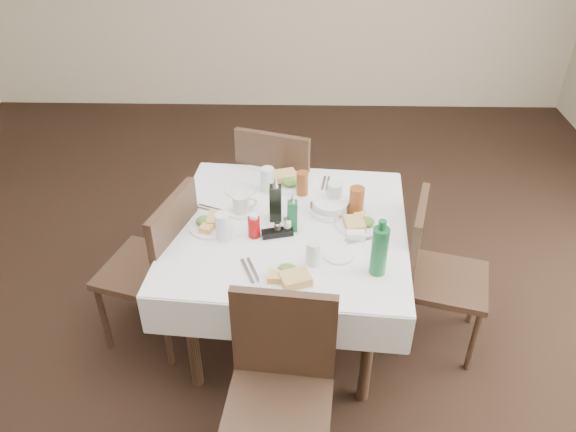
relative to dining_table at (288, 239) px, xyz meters
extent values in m
plane|color=black|center=(-0.21, -0.21, -0.67)|extent=(7.00, 7.00, 0.00)
cylinder|color=#311E14|center=(-0.48, -0.40, -0.31)|extent=(0.06, 0.06, 0.72)
cylinder|color=#311E14|center=(-0.40, 0.48, -0.31)|extent=(0.06, 0.06, 0.72)
cylinder|color=#311E14|center=(0.40, -0.48, -0.31)|extent=(0.06, 0.06, 0.72)
cylinder|color=#311E14|center=(0.48, 0.40, -0.31)|extent=(0.06, 0.06, 0.72)
cube|color=#311E14|center=(0.00, 0.00, 0.06)|extent=(1.19, 1.19, 0.03)
cube|color=white|center=(0.00, 0.00, 0.08)|extent=(1.31, 1.31, 0.01)
cube|color=white|center=(0.05, 0.60, -0.03)|extent=(1.21, 0.11, 0.22)
cube|color=white|center=(-0.05, -0.60, -0.03)|extent=(1.21, 0.11, 0.22)
cube|color=white|center=(0.60, -0.05, -0.03)|extent=(0.11, 1.21, 0.22)
cube|color=white|center=(-0.60, 0.05, -0.03)|extent=(0.11, 1.21, 0.22)
cube|color=#311E14|center=(-0.05, 0.81, -0.20)|extent=(0.59, 0.59, 0.04)
cube|color=#311E14|center=(-0.11, 0.61, 0.06)|extent=(0.46, 0.18, 0.51)
cylinder|color=#311E14|center=(0.21, 0.94, -0.44)|extent=(0.04, 0.04, 0.48)
cylinder|color=#311E14|center=(0.08, 0.56, -0.44)|extent=(0.04, 0.04, 0.48)
cylinder|color=#311E14|center=(-0.18, 1.06, -0.44)|extent=(0.04, 0.04, 0.48)
cylinder|color=#311E14|center=(-0.30, 0.68, -0.44)|extent=(0.04, 0.04, 0.48)
cube|color=#311E14|center=(-0.02, -0.91, -0.22)|extent=(0.49, 0.49, 0.04)
cube|color=#311E14|center=(0.00, -0.71, 0.02)|extent=(0.45, 0.09, 0.49)
cylinder|color=#311E14|center=(-0.19, -0.70, -0.45)|extent=(0.04, 0.04, 0.45)
cylinder|color=#311E14|center=(0.19, -0.74, -0.45)|extent=(0.04, 0.04, 0.45)
cube|color=#311E14|center=(0.87, -0.04, -0.24)|extent=(0.52, 0.52, 0.04)
cube|color=#311E14|center=(0.68, 0.01, -0.01)|extent=(0.15, 0.42, 0.46)
cylinder|color=#311E14|center=(1.00, -0.27, -0.46)|extent=(0.03, 0.03, 0.44)
cylinder|color=#311E14|center=(0.64, -0.17, -0.46)|extent=(0.03, 0.03, 0.44)
cylinder|color=#311E14|center=(1.09, 0.09, -0.46)|extent=(0.03, 0.03, 0.44)
cylinder|color=#311E14|center=(0.74, 0.18, -0.46)|extent=(0.03, 0.03, 0.44)
cube|color=#311E14|center=(-0.77, -0.02, -0.21)|extent=(0.57, 0.57, 0.04)
cube|color=#311E14|center=(-0.58, -0.08, 0.04)|extent=(0.17, 0.45, 0.50)
cylinder|color=#311E14|center=(-0.91, 0.22, -0.44)|extent=(0.04, 0.04, 0.47)
cylinder|color=#311E14|center=(-0.53, 0.11, -0.44)|extent=(0.04, 0.04, 0.47)
cylinder|color=#311E14|center=(-1.02, -0.16, -0.44)|extent=(0.04, 0.04, 0.47)
cylinder|color=#311E14|center=(-0.64, -0.27, -0.44)|extent=(0.04, 0.04, 0.47)
cylinder|color=white|center=(0.01, 0.42, 0.09)|extent=(0.26, 0.26, 0.01)
cube|color=tan|center=(-0.03, 0.44, 0.12)|extent=(0.16, 0.14, 0.04)
cube|color=#DDB253|center=(0.05, 0.42, 0.12)|extent=(0.09, 0.07, 0.03)
ellipsoid|color=#235B19|center=(0.00, 0.38, 0.12)|extent=(0.10, 0.09, 0.04)
cylinder|color=white|center=(0.01, -0.44, 0.09)|extent=(0.25, 0.25, 0.01)
cube|color=tan|center=(0.04, -0.46, 0.12)|extent=(0.16, 0.14, 0.04)
cube|color=#DDB253|center=(-0.04, -0.44, 0.12)|extent=(0.09, 0.07, 0.03)
ellipsoid|color=#235B19|center=(0.01, -0.40, 0.12)|extent=(0.09, 0.08, 0.04)
cylinder|color=white|center=(0.36, 0.01, 0.09)|extent=(0.23, 0.23, 0.01)
cube|color=tan|center=(0.34, -0.02, 0.12)|extent=(0.11, 0.13, 0.04)
cube|color=#DDB253|center=(0.37, 0.05, 0.11)|extent=(0.07, 0.09, 0.03)
ellipsoid|color=#235B19|center=(0.40, 0.00, 0.12)|extent=(0.09, 0.08, 0.04)
cylinder|color=white|center=(-0.40, -0.02, 0.09)|extent=(0.23, 0.23, 0.01)
cube|color=tan|center=(-0.37, 0.00, 0.12)|extent=(0.10, 0.12, 0.04)
cube|color=#DDB253|center=(-0.41, -0.06, 0.11)|extent=(0.08, 0.09, 0.03)
ellipsoid|color=#235B19|center=(-0.43, -0.01, 0.12)|extent=(0.09, 0.08, 0.04)
cylinder|color=white|center=(-0.28, 0.32, 0.09)|extent=(0.17, 0.17, 0.01)
cylinder|color=white|center=(0.25, -0.24, 0.09)|extent=(0.15, 0.15, 0.01)
cylinder|color=silver|center=(-0.12, 0.34, 0.16)|extent=(0.08, 0.08, 0.14)
cylinder|color=silver|center=(0.12, -0.31, 0.15)|extent=(0.07, 0.07, 0.12)
cylinder|color=silver|center=(0.24, 0.18, 0.16)|extent=(0.08, 0.08, 0.15)
cylinder|color=silver|center=(-0.32, -0.12, 0.16)|extent=(0.08, 0.08, 0.14)
cylinder|color=brown|center=(0.07, 0.31, 0.16)|extent=(0.07, 0.07, 0.14)
cylinder|color=brown|center=(0.36, 0.11, 0.17)|extent=(0.08, 0.08, 0.16)
cylinder|color=silver|center=(0.22, 0.13, 0.11)|extent=(0.21, 0.21, 0.04)
cylinder|color=white|center=(0.22, 0.13, 0.14)|extent=(0.19, 0.19, 0.04)
cube|color=black|center=(-0.07, 0.06, 0.19)|extent=(0.06, 0.06, 0.20)
cone|color=silver|center=(-0.07, 0.06, 0.32)|extent=(0.03, 0.03, 0.06)
cube|color=#175D30|center=(0.02, -0.04, 0.17)|extent=(0.05, 0.05, 0.17)
cone|color=silver|center=(0.02, -0.04, 0.28)|extent=(0.03, 0.03, 0.05)
cylinder|color=#AB080C|center=(-0.17, -0.10, 0.14)|extent=(0.06, 0.06, 0.11)
cylinder|color=white|center=(-0.17, -0.10, 0.21)|extent=(0.04, 0.04, 0.02)
cylinder|color=white|center=(0.00, -0.06, 0.12)|extent=(0.04, 0.04, 0.07)
cylinder|color=silver|center=(0.00, -0.06, 0.17)|extent=(0.04, 0.04, 0.01)
cylinder|color=#382B19|center=(-0.05, -0.08, 0.12)|extent=(0.03, 0.03, 0.06)
cylinder|color=silver|center=(-0.05, -0.08, 0.16)|extent=(0.03, 0.03, 0.01)
cylinder|color=white|center=(-0.25, 0.11, 0.09)|extent=(0.15, 0.15, 0.01)
cylinder|color=white|center=(-0.25, 0.11, 0.15)|extent=(0.09, 0.09, 0.10)
cylinder|color=black|center=(-0.25, 0.11, 0.18)|extent=(0.08, 0.08, 0.01)
torus|color=white|center=(-0.20, 0.13, 0.15)|extent=(0.06, 0.03, 0.06)
cube|color=black|center=(-0.05, -0.09, 0.10)|extent=(0.17, 0.09, 0.03)
cylinder|color=#175D30|center=(0.42, -0.36, 0.21)|extent=(0.08, 0.08, 0.25)
cylinder|color=#175D30|center=(0.42, -0.36, 0.36)|extent=(0.04, 0.04, 0.04)
cube|color=white|center=(0.34, -0.11, 0.11)|extent=(0.09, 0.05, 0.05)
cube|color=pink|center=(0.34, -0.11, 0.12)|extent=(0.07, 0.04, 0.02)
cube|color=silver|center=(0.20, 0.42, 0.09)|extent=(0.04, 0.16, 0.01)
cube|color=silver|center=(0.22, 0.42, 0.09)|extent=(0.04, 0.16, 0.01)
cube|color=silver|center=(-0.15, -0.36, 0.09)|extent=(0.08, 0.18, 0.01)
cube|color=silver|center=(-0.18, -0.38, 0.09)|extent=(0.08, 0.18, 0.01)
cube|color=silver|center=(0.37, -0.13, 0.09)|extent=(0.16, 0.07, 0.01)
cube|color=silver|center=(0.36, -0.11, 0.09)|extent=(0.16, 0.07, 0.01)
cube|color=silver|center=(-0.42, 0.15, 0.09)|extent=(0.17, 0.08, 0.01)
cube|color=silver|center=(-0.43, 0.12, 0.09)|extent=(0.17, 0.08, 0.01)
camera|label=1|loc=(0.06, -2.36, 1.79)|focal=35.00mm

